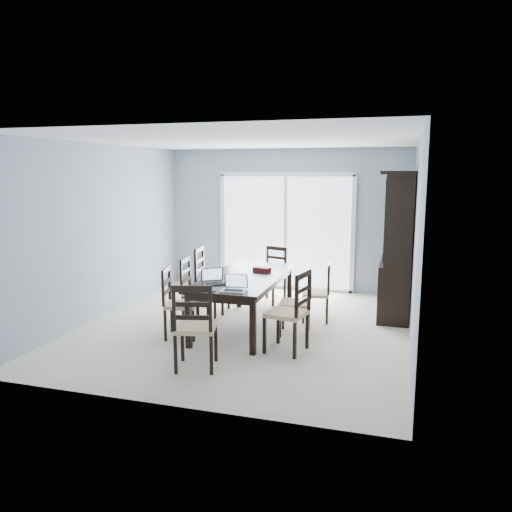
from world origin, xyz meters
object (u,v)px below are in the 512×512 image
at_px(chair_left_mid, 193,283).
at_px(hot_tub, 270,254).
at_px(china_hutch, 397,246).
at_px(chair_right_far, 322,286).
at_px(chair_end_far, 273,268).
at_px(game_box, 262,269).
at_px(cell_phone, 211,291).
at_px(chair_left_far, 207,272).
at_px(chair_right_mid, 302,294).
at_px(laptop_dark, 214,281).
at_px(chair_left_near, 175,295).
at_px(chair_right_near, 294,303).
at_px(dining_table, 245,281).
at_px(laptop_silver, 234,287).
at_px(chair_end_near, 194,318).

height_order(chair_left_mid, hot_tub, chair_left_mid).
distance_m(china_hutch, chair_right_far, 1.33).
relative_size(chair_end_far, game_box, 4.38).
bearing_deg(chair_right_far, cell_phone, 136.53).
relative_size(chair_left_mid, hot_tub, 0.54).
distance_m(chair_left_far, chair_right_mid, 1.80).
bearing_deg(cell_phone, chair_right_far, 80.90).
height_order(chair_left_far, laptop_dark, chair_left_far).
height_order(chair_left_near, chair_right_near, chair_right_near).
height_order(chair_left_mid, cell_phone, chair_left_mid).
height_order(chair_right_far, game_box, chair_right_far).
height_order(china_hutch, game_box, china_hutch).
relative_size(dining_table, chair_right_mid, 2.08).
xyz_separation_m(chair_left_mid, laptop_silver, (0.98, -0.98, 0.22)).
bearing_deg(chair_left_far, laptop_silver, 26.27).
xyz_separation_m(chair_end_far, laptop_silver, (0.14, -2.44, 0.23)).
distance_m(china_hutch, chair_left_near, 3.42).
relative_size(chair_right_mid, hot_tub, 0.52).
bearing_deg(china_hutch, laptop_dark, -140.16).
bearing_deg(laptop_silver, game_box, 87.10).
distance_m(dining_table, chair_right_mid, 0.84).
height_order(chair_left_far, chair_right_near, chair_left_far).
bearing_deg(chair_right_near, chair_left_mid, 74.56).
height_order(chair_left_mid, laptop_dark, chair_left_mid).
xyz_separation_m(laptop_dark, hot_tub, (-0.36, 4.14, -0.34)).
relative_size(chair_right_far, laptop_silver, 3.30).
xyz_separation_m(chair_left_mid, hot_tub, (0.24, 3.46, -0.12)).
bearing_deg(hot_tub, dining_table, -80.60).
relative_size(china_hutch, game_box, 8.95).
distance_m(chair_left_near, laptop_dark, 0.60).
xyz_separation_m(china_hutch, chair_left_mid, (-2.85, -1.19, -0.49)).
distance_m(chair_end_near, laptop_dark, 1.07).
bearing_deg(laptop_dark, hot_tub, 61.93).
xyz_separation_m(chair_left_far, chair_right_near, (1.71, -1.40, -0.01)).
distance_m(chair_right_mid, chair_right_far, 0.71).
distance_m(chair_left_near, laptop_silver, 0.99).
bearing_deg(hot_tub, laptop_silver, -80.61).
bearing_deg(chair_end_far, chair_right_near, 129.16).
distance_m(china_hutch, cell_phone, 3.12).
xyz_separation_m(cell_phone, game_box, (0.26, 1.35, 0.03)).
xyz_separation_m(chair_right_near, hot_tub, (-1.46, 4.29, -0.16)).
height_order(dining_table, chair_end_far, chair_end_far).
bearing_deg(cell_phone, chair_right_near, 37.84).
height_order(chair_left_mid, chair_left_far, chair_left_far).
bearing_deg(chair_left_far, chair_right_mid, 60.92).
relative_size(chair_end_near, game_box, 4.70).
height_order(china_hutch, laptop_silver, china_hutch).
bearing_deg(chair_right_mid, chair_right_far, -19.56).
distance_m(chair_right_far, chair_end_far, 1.33).
bearing_deg(chair_end_near, chair_right_mid, 46.98).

